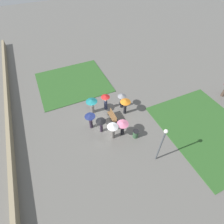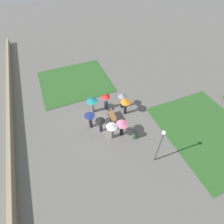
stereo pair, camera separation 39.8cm
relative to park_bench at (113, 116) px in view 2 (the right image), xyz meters
name	(u,v)px [view 2 (the right image)]	position (x,y,z in m)	size (l,w,h in m)	color
ground_plane	(103,122)	(-0.05, -1.04, -0.46)	(90.00, 90.00, 0.00)	#66635E
lawn_patch_near	(75,81)	(-7.82, -2.08, -0.43)	(7.85, 8.57, 0.06)	#2D5B26
lawn_patch_far	(207,132)	(5.12, 7.95, -0.43)	(10.02, 7.95, 0.06)	#2D5B26
parapet_wall	(10,148)	(-0.05, -9.88, -0.03)	(45.00, 0.35, 0.88)	gray
park_bench	(113,116)	(0.00, 0.00, 0.00)	(1.63, 0.43, 0.90)	brown
lamp_post	(160,143)	(5.72, 1.54, 2.25)	(0.32, 0.32, 4.20)	#474C51
trash_bin	(135,134)	(2.92, 1.08, -0.04)	(0.58, 0.58, 0.85)	#335638
crowd_person_white	(112,129)	(2.08, -0.94, 0.88)	(1.04, 1.04, 1.88)	slate
crowd_person_pink	(122,126)	(2.10, 0.06, 0.80)	(1.11, 1.11, 1.73)	black
crowd_person_grey	(122,98)	(-1.25, 1.65, 0.87)	(0.94, 0.94, 1.85)	black
crowd_person_navy	(90,118)	(0.07, -2.40, 0.89)	(1.04, 1.04, 1.87)	#2D2333
crowd_person_teal	(92,103)	(-1.82, -1.56, 0.91)	(1.20, 1.20, 1.87)	slate
crowd_person_orange	(126,104)	(-0.25, 1.55, 1.00)	(1.09, 1.09, 1.91)	black
crowd_person_black	(100,122)	(0.95, -1.65, 0.82)	(0.97, 0.97, 1.73)	#2D2333
crowd_person_red	(106,100)	(-1.72, -0.05, 0.85)	(0.93, 0.93, 1.96)	#282D47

